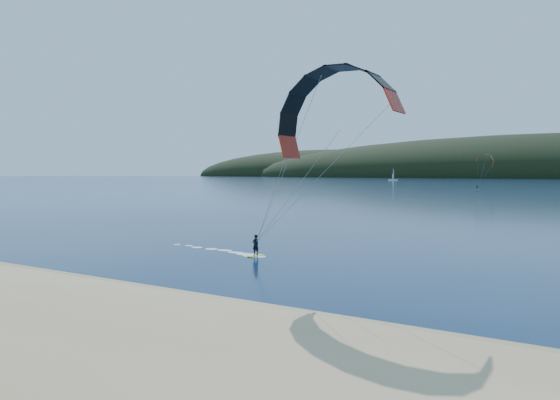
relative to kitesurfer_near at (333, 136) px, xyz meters
name	(u,v)px	position (x,y,z in m)	size (l,w,h in m)	color
ground	(93,315)	(-6.64, -11.62, -8.67)	(1800.00, 1800.00, 0.00)	#081B3C
wet_sand	(162,295)	(-6.64, -7.12, -8.62)	(220.00, 2.50, 0.10)	olive
kitesurfer_near	(333,136)	(0.00, 0.00, 0.00)	(25.05, 9.69, 14.31)	#CCE91B
kitesurfer_far	(485,163)	(-25.12, 181.81, 1.55)	(7.75, 7.28, 12.99)	#CCE91B
sailboat	(393,180)	(-133.53, 386.92, -7.91)	(7.25, 4.64, 10.27)	white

